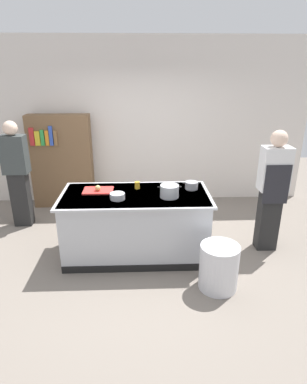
# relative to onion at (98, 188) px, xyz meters

# --- Properties ---
(ground_plane) EXTENTS (10.00, 10.00, 0.00)m
(ground_plane) POSITION_rel_onion_xyz_m (0.50, -0.10, -0.96)
(ground_plane) COLOR slate
(back_wall) EXTENTS (6.40, 0.12, 3.00)m
(back_wall) POSITION_rel_onion_xyz_m (0.50, 2.00, 0.54)
(back_wall) COLOR silver
(back_wall) RESTS_ON ground_plane
(counter_island) EXTENTS (1.98, 0.98, 0.90)m
(counter_island) POSITION_rel_onion_xyz_m (0.50, -0.10, -0.49)
(counter_island) COLOR #B7BABF
(counter_island) RESTS_ON ground_plane
(cutting_board) EXTENTS (0.40, 0.28, 0.02)m
(cutting_board) POSITION_rel_onion_xyz_m (-0.00, 0.03, -0.05)
(cutting_board) COLOR red
(cutting_board) RESTS_ON counter_island
(onion) EXTENTS (0.08, 0.08, 0.08)m
(onion) POSITION_rel_onion_xyz_m (0.00, 0.00, 0.00)
(onion) COLOR tan
(onion) RESTS_ON cutting_board
(stock_pot) EXTENTS (0.31, 0.24, 0.16)m
(stock_pot) POSITION_rel_onion_xyz_m (0.94, -0.21, 0.02)
(stock_pot) COLOR #B7BABF
(stock_pot) RESTS_ON counter_island
(sauce_pan) EXTENTS (0.24, 0.18, 0.10)m
(sauce_pan) POSITION_rel_onion_xyz_m (1.27, 0.07, -0.01)
(sauce_pan) COLOR #99999E
(sauce_pan) RESTS_ON counter_island
(mixing_bowl) EXTENTS (0.19, 0.19, 0.08)m
(mixing_bowl) POSITION_rel_onion_xyz_m (0.28, -0.26, -0.02)
(mixing_bowl) COLOR #B7BABF
(mixing_bowl) RESTS_ON counter_island
(juice_cup) EXTENTS (0.07, 0.07, 0.10)m
(juice_cup) POSITION_rel_onion_xyz_m (0.53, 0.11, -0.01)
(juice_cup) COLOR yellow
(juice_cup) RESTS_ON counter_island
(trash_bin) EXTENTS (0.46, 0.46, 0.56)m
(trash_bin) POSITION_rel_onion_xyz_m (1.48, -0.89, -0.68)
(trash_bin) COLOR silver
(trash_bin) RESTS_ON ground_plane
(person_chef) EXTENTS (0.38, 0.25, 1.72)m
(person_chef) POSITION_rel_onion_xyz_m (2.37, -0.01, -0.04)
(person_chef) COLOR black
(person_chef) RESTS_ON ground_plane
(person_guest) EXTENTS (0.38, 0.24, 1.72)m
(person_guest) POSITION_rel_onion_xyz_m (-1.39, 0.89, -0.05)
(person_guest) COLOR black
(person_guest) RESTS_ON ground_plane
(bookshelf) EXTENTS (1.10, 0.31, 1.70)m
(bookshelf) POSITION_rel_onion_xyz_m (-0.87, 1.70, -0.11)
(bookshelf) COLOR brown
(bookshelf) RESTS_ON ground_plane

